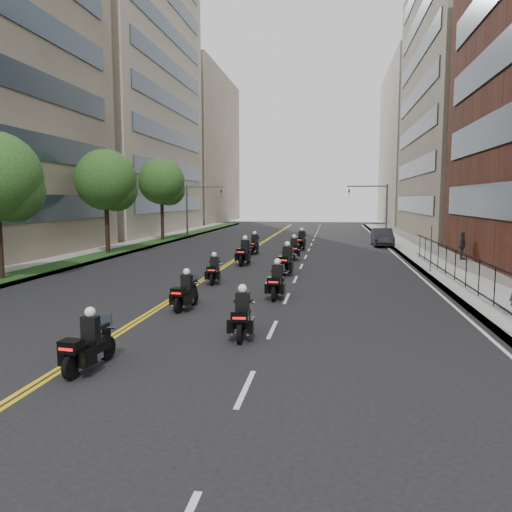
% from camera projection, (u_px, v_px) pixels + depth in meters
% --- Properties ---
extents(ground, '(160.00, 160.00, 0.00)m').
position_uv_depth(ground, '(107.00, 381.00, 11.33)').
color(ground, black).
rests_on(ground, ground).
extents(sidewalk_right, '(4.00, 90.00, 0.15)m').
position_uv_depth(sidewalk_right, '(435.00, 258.00, 34.09)').
color(sidewalk_right, gray).
rests_on(sidewalk_right, ground).
extents(sidewalk_left, '(4.00, 90.00, 0.15)m').
position_uv_depth(sidewalk_left, '(104.00, 253.00, 37.67)').
color(sidewalk_left, gray).
rests_on(sidewalk_left, ground).
extents(grass_strip, '(2.00, 90.00, 0.04)m').
position_uv_depth(grass_strip, '(114.00, 251.00, 37.54)').
color(grass_strip, '#163E18').
rests_on(grass_strip, sidewalk_left).
extents(building_right_tan, '(15.11, 28.00, 30.00)m').
position_uv_depth(building_right_tan, '(489.00, 97.00, 53.56)').
color(building_right_tan, '#7B6E5A').
rests_on(building_right_tan, ground).
extents(building_right_far, '(15.00, 28.00, 26.00)m').
position_uv_depth(building_right_far, '(433.00, 145.00, 83.26)').
color(building_right_far, '#ACA08A').
rests_on(building_right_far, ground).
extents(building_left_mid, '(16.11, 28.00, 34.00)m').
position_uv_depth(building_left_mid, '(107.00, 91.00, 59.82)').
color(building_left_mid, '#ACA08A').
rests_on(building_left_mid, ground).
extents(building_left_far, '(16.00, 28.00, 26.00)m').
position_uv_depth(building_left_far, '(182.00, 149.00, 89.74)').
color(building_left_far, '#7B6E5A').
rests_on(building_left_far, ground).
extents(iron_fence, '(0.05, 28.00, 1.50)m').
position_uv_depth(iron_fence, '(472.00, 274.00, 21.37)').
color(iron_fence, black).
rests_on(iron_fence, sidewalk_right).
extents(street_trees, '(4.40, 38.40, 7.98)m').
position_uv_depth(street_trees, '(69.00, 182.00, 30.67)').
color(street_trees, black).
rests_on(street_trees, ground).
extents(traffic_signal_right, '(4.09, 0.20, 5.60)m').
position_uv_depth(traffic_signal_right, '(377.00, 203.00, 50.74)').
color(traffic_signal_right, '#3F3F44').
rests_on(traffic_signal_right, ground).
extents(traffic_signal_left, '(4.09, 0.20, 5.60)m').
position_uv_depth(traffic_signal_left, '(195.00, 203.00, 53.59)').
color(traffic_signal_left, '#3F3F44').
rests_on(traffic_signal_left, ground).
extents(motorcycle_0, '(0.60, 2.07, 1.53)m').
position_uv_depth(motorcycle_0, '(88.00, 346.00, 11.96)').
color(motorcycle_0, black).
rests_on(motorcycle_0, ground).
extents(motorcycle_1, '(0.57, 2.15, 1.58)m').
position_uv_depth(motorcycle_1, '(242.00, 317.00, 14.83)').
color(motorcycle_1, black).
rests_on(motorcycle_1, ground).
extents(motorcycle_2, '(0.60, 2.08, 1.54)m').
position_uv_depth(motorcycle_2, '(186.00, 293.00, 18.58)').
color(motorcycle_2, black).
rests_on(motorcycle_2, ground).
extents(motorcycle_3, '(0.54, 2.24, 1.65)m').
position_uv_depth(motorcycle_3, '(277.00, 283.00, 20.68)').
color(motorcycle_3, black).
rests_on(motorcycle_3, ground).
extents(motorcycle_4, '(0.56, 2.07, 1.53)m').
position_uv_depth(motorcycle_4, '(214.00, 271.00, 24.35)').
color(motorcycle_4, black).
rests_on(motorcycle_4, ground).
extents(motorcycle_5, '(0.70, 2.46, 1.81)m').
position_uv_depth(motorcycle_5, '(287.00, 262.00, 27.13)').
color(motorcycle_5, black).
rests_on(motorcycle_5, ground).
extents(motorcycle_6, '(0.64, 2.49, 1.84)m').
position_uv_depth(motorcycle_6, '(245.00, 253.00, 31.11)').
color(motorcycle_6, black).
rests_on(motorcycle_6, ground).
extents(motorcycle_7, '(0.61, 2.35, 1.73)m').
position_uv_depth(motorcycle_7, '(294.00, 250.00, 33.64)').
color(motorcycle_7, black).
rests_on(motorcycle_7, ground).
extents(motorcycle_8, '(0.59, 2.33, 1.72)m').
position_uv_depth(motorcycle_8, '(254.00, 245.00, 37.23)').
color(motorcycle_8, black).
rests_on(motorcycle_8, ground).
extents(motorcycle_9, '(0.75, 2.45, 1.81)m').
position_uv_depth(motorcycle_9, '(301.00, 241.00, 40.19)').
color(motorcycle_9, black).
rests_on(motorcycle_9, ground).
extents(parked_sedan, '(1.68, 4.70, 1.54)m').
position_uv_depth(parked_sedan, '(382.00, 237.00, 43.61)').
color(parked_sedan, black).
rests_on(parked_sedan, ground).
extents(pedestrian_c, '(0.79, 1.16, 1.82)m').
position_uv_depth(pedestrian_c, '(462.00, 246.00, 32.69)').
color(pedestrian_c, '#43434B').
rests_on(pedestrian_c, sidewalk_right).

